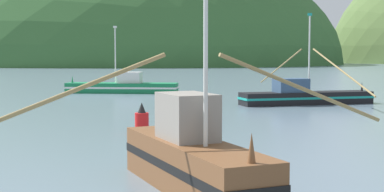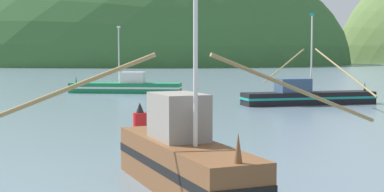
# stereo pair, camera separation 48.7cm
# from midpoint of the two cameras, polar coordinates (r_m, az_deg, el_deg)

# --- Properties ---
(hill_far_right) EXTENTS (170.81, 136.65, 92.69)m
(hill_far_right) POSITION_cam_midpoint_polar(r_m,az_deg,el_deg) (218.73, -6.88, 3.28)
(hill_far_right) COLOR #386633
(hill_far_right) RESTS_ON ground
(fishing_boat_brown) EXTENTS (11.84, 7.36, 6.73)m
(fishing_boat_brown) POSITION_cam_midpoint_polar(r_m,az_deg,el_deg) (15.93, -0.05, -6.37)
(fishing_boat_brown) COLOR brown
(fishing_boat_brown) RESTS_ON ground
(fishing_boat_black) EXTENTS (10.65, 17.20, 6.99)m
(fishing_boat_black) POSITION_cam_midpoint_polar(r_m,az_deg,el_deg) (43.91, 11.89, 0.02)
(fishing_boat_black) COLOR black
(fishing_boat_black) RESTS_ON ground
(fishing_boat_green) EXTENTS (11.17, 2.64, 6.63)m
(fishing_boat_green) POSITION_cam_midpoint_polar(r_m,az_deg,el_deg) (56.07, -6.44, 0.97)
(fishing_boat_green) COLOR #197A47
(fishing_boat_green) RESTS_ON ground
(channel_buoy) EXTENTS (0.66, 0.66, 1.57)m
(channel_buoy) POSITION_cam_midpoint_polar(r_m,az_deg,el_deg) (27.00, -4.80, -2.60)
(channel_buoy) COLOR red
(channel_buoy) RESTS_ON ground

